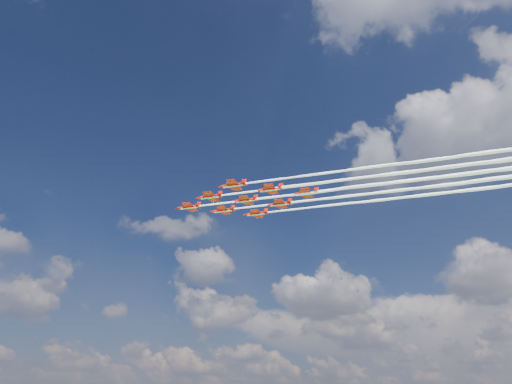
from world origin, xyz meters
TOP-DOWN VIEW (x-y plane):
  - jet_lead at (51.71, 13.67)m, footprint 141.67×58.36m
  - jet_row2_port at (63.41, 11.60)m, footprint 141.67×58.36m
  - jet_row2_starb at (58.87, 23.15)m, footprint 141.67×58.36m
  - jet_row3_port at (75.10, 9.53)m, footprint 141.67×58.36m
  - jet_row3_centre at (70.57, 21.08)m, footprint 141.67×58.36m
  - jet_row3_starb at (66.03, 32.63)m, footprint 141.67×58.36m

SIDE VIEW (x-z plane):
  - jet_lead at x=51.71m, z-range 88.38..90.71m
  - jet_row2_port at x=63.41m, z-range 88.38..90.71m
  - jet_row2_starb at x=58.87m, z-range 88.38..90.71m
  - jet_row3_port at x=75.10m, z-range 88.38..90.71m
  - jet_row3_centre at x=70.57m, z-range 88.38..90.71m
  - jet_row3_starb at x=66.03m, z-range 88.38..90.71m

